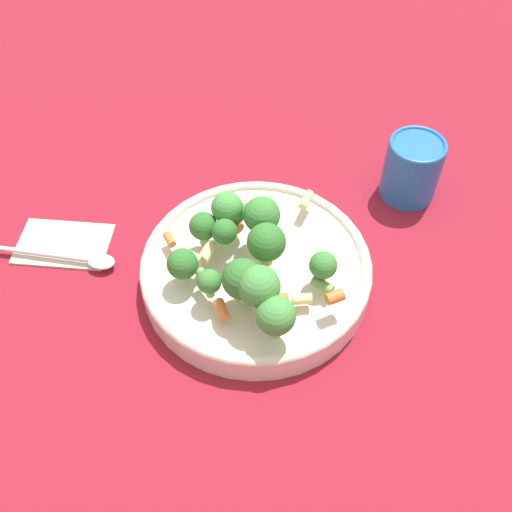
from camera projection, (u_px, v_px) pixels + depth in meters
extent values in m
plane|color=maroon|center=(256.00, 280.00, 0.77)|extent=(3.00, 3.00, 0.00)
cylinder|color=beige|center=(256.00, 272.00, 0.76)|extent=(0.29, 0.29, 0.03)
torus|color=beige|center=(256.00, 264.00, 0.75)|extent=(0.29, 0.29, 0.01)
cylinder|color=#8CB766|center=(241.00, 293.00, 0.70)|extent=(0.01, 0.01, 0.02)
sphere|color=#3D8438|center=(240.00, 278.00, 0.68)|extent=(0.04, 0.04, 0.04)
cylinder|color=#8CB766|center=(245.00, 295.00, 0.69)|extent=(0.02, 0.02, 0.02)
sphere|color=#33722D|center=(245.00, 279.00, 0.66)|extent=(0.05, 0.05, 0.05)
cylinder|color=#8CB766|center=(210.00, 291.00, 0.70)|extent=(0.01, 0.01, 0.01)
sphere|color=#3D8438|center=(209.00, 281.00, 0.68)|extent=(0.03, 0.03, 0.03)
cylinder|color=#8CB766|center=(184.00, 275.00, 0.72)|extent=(0.01, 0.01, 0.01)
sphere|color=#33722D|center=(182.00, 264.00, 0.70)|extent=(0.04, 0.04, 0.04)
cylinder|color=#8CB766|center=(259.00, 301.00, 0.67)|extent=(0.02, 0.02, 0.02)
sphere|color=#479342|center=(259.00, 286.00, 0.65)|extent=(0.05, 0.05, 0.05)
cylinder|color=#8CB766|center=(234.00, 224.00, 0.76)|extent=(0.01, 0.01, 0.02)
sphere|color=#479342|center=(233.00, 212.00, 0.75)|extent=(0.03, 0.03, 0.03)
cylinder|color=#8CB766|center=(266.00, 257.00, 0.71)|extent=(0.02, 0.02, 0.02)
sphere|color=#33722D|center=(266.00, 242.00, 0.69)|extent=(0.05, 0.05, 0.05)
cylinder|color=#8CB766|center=(205.00, 239.00, 0.75)|extent=(0.01, 0.01, 0.02)
sphere|color=#33722D|center=(203.00, 226.00, 0.73)|extent=(0.04, 0.04, 0.04)
cylinder|color=#8CB766|center=(322.00, 275.00, 0.71)|extent=(0.01, 0.01, 0.01)
sphere|color=#3D8438|center=(323.00, 265.00, 0.70)|extent=(0.03, 0.03, 0.03)
cylinder|color=#8CB766|center=(228.00, 220.00, 0.75)|extent=(0.01, 0.01, 0.01)
sphere|color=#479342|center=(227.00, 207.00, 0.73)|extent=(0.04, 0.04, 0.04)
cylinder|color=#8CB766|center=(265.00, 230.00, 0.74)|extent=(0.02, 0.02, 0.01)
sphere|color=#3D8438|center=(265.00, 215.00, 0.72)|extent=(0.05, 0.05, 0.05)
cylinder|color=#8CB766|center=(225.00, 242.00, 0.73)|extent=(0.01, 0.01, 0.01)
sphere|color=#33722D|center=(225.00, 231.00, 0.71)|extent=(0.03, 0.03, 0.03)
cylinder|color=#8CB766|center=(275.00, 329.00, 0.67)|extent=(0.02, 0.02, 0.02)
sphere|color=#479342|center=(276.00, 315.00, 0.64)|extent=(0.05, 0.05, 0.05)
cylinder|color=orange|center=(279.00, 299.00, 0.69)|extent=(0.02, 0.02, 0.01)
cylinder|color=beige|center=(207.00, 252.00, 0.72)|extent=(0.03, 0.02, 0.01)
cylinder|color=orange|center=(221.00, 310.00, 0.68)|extent=(0.03, 0.02, 0.01)
cylinder|color=beige|center=(302.00, 299.00, 0.69)|extent=(0.02, 0.03, 0.01)
cylinder|color=orange|center=(169.00, 240.00, 0.75)|extent=(0.02, 0.02, 0.01)
cylinder|color=#729E4C|center=(322.00, 285.00, 0.71)|extent=(0.02, 0.03, 0.01)
cylinder|color=beige|center=(194.00, 258.00, 0.71)|extent=(0.02, 0.02, 0.01)
cylinder|color=orange|center=(335.00, 297.00, 0.68)|extent=(0.02, 0.02, 0.01)
cylinder|color=orange|center=(234.00, 224.00, 0.75)|extent=(0.02, 0.03, 0.01)
cylinder|color=orange|center=(264.00, 279.00, 0.69)|extent=(0.03, 0.02, 0.01)
cylinder|color=beige|center=(254.00, 207.00, 0.79)|extent=(0.02, 0.03, 0.01)
cylinder|color=beige|center=(306.00, 200.00, 0.78)|extent=(0.03, 0.02, 0.01)
cylinder|color=#729E4C|center=(203.00, 276.00, 0.70)|extent=(0.02, 0.02, 0.01)
cylinder|color=#2366B2|center=(412.00, 169.00, 0.84)|extent=(0.08, 0.08, 0.09)
torus|color=#2366B2|center=(418.00, 145.00, 0.81)|extent=(0.08, 0.08, 0.01)
cube|color=beige|center=(63.00, 244.00, 0.81)|extent=(0.10, 0.13, 0.01)
cylinder|color=silver|center=(41.00, 254.00, 0.79)|extent=(0.01, 0.13, 0.01)
ellipsoid|color=silver|center=(101.00, 262.00, 0.78)|extent=(0.03, 0.04, 0.01)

